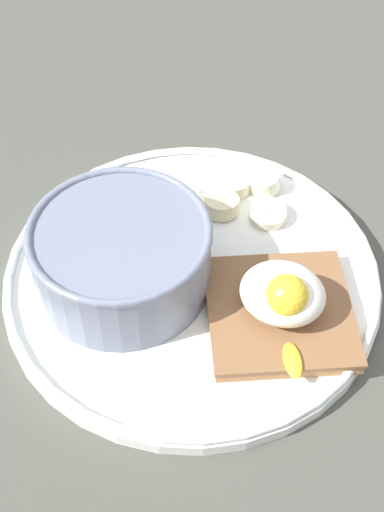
{
  "coord_description": "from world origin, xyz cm",
  "views": [
    {
      "loc": [
        11.15,
        -31.04,
        43.25
      ],
      "look_at": [
        0.0,
        0.0,
        5.0
      ],
      "focal_mm": 50.0,
      "sensor_mm": 36.0,
      "label": 1
    }
  ],
  "objects_px": {
    "oatmeal_bowl": "(121,256)",
    "banana_slice_left": "(183,197)",
    "banana_slice_back": "(268,214)",
    "banana_slice_right": "(230,181)",
    "toast_slice": "(279,313)",
    "banana_slice_front": "(226,206)",
    "banana_slice_inner": "(264,182)",
    "poached_egg": "(283,295)"
  },
  "relations": [
    {
      "from": "poached_egg",
      "to": "banana_slice_left",
      "type": "distance_m",
      "value": 0.14
    },
    {
      "from": "oatmeal_bowl",
      "to": "banana_slice_right",
      "type": "relative_size",
      "value": 3.0
    },
    {
      "from": "banana_slice_left",
      "to": "banana_slice_back",
      "type": "bearing_deg",
      "value": 3.78
    },
    {
      "from": "banana_slice_front",
      "to": "banana_slice_inner",
      "type": "relative_size",
      "value": 1.03
    },
    {
      "from": "toast_slice",
      "to": "banana_slice_left",
      "type": "distance_m",
      "value": 0.13
    },
    {
      "from": "poached_egg",
      "to": "banana_slice_back",
      "type": "relative_size",
      "value": 1.96
    },
    {
      "from": "poached_egg",
      "to": "banana_slice_back",
      "type": "height_order",
      "value": "poached_egg"
    },
    {
      "from": "oatmeal_bowl",
      "to": "banana_slice_right",
      "type": "bearing_deg",
      "value": 70.55
    },
    {
      "from": "banana_slice_left",
      "to": "banana_slice_inner",
      "type": "relative_size",
      "value": 0.99
    },
    {
      "from": "banana_slice_left",
      "to": "oatmeal_bowl",
      "type": "bearing_deg",
      "value": -98.0
    },
    {
      "from": "banana_slice_back",
      "to": "banana_slice_inner",
      "type": "relative_size",
      "value": 1.2
    },
    {
      "from": "banana_slice_back",
      "to": "banana_slice_right",
      "type": "distance_m",
      "value": 0.05
    },
    {
      "from": "poached_egg",
      "to": "banana_slice_back",
      "type": "bearing_deg",
      "value": 110.52
    },
    {
      "from": "banana_slice_right",
      "to": "banana_slice_inner",
      "type": "relative_size",
      "value": 1.27
    },
    {
      "from": "oatmeal_bowl",
      "to": "toast_slice",
      "type": "distance_m",
      "value": 0.12
    },
    {
      "from": "oatmeal_bowl",
      "to": "banana_slice_left",
      "type": "xyz_separation_m",
      "value": [
        0.01,
        0.09,
        -0.02
      ]
    },
    {
      "from": "poached_egg",
      "to": "toast_slice",
      "type": "bearing_deg",
      "value": 115.43
    },
    {
      "from": "toast_slice",
      "to": "banana_slice_front",
      "type": "bearing_deg",
      "value": 127.94
    },
    {
      "from": "banana_slice_left",
      "to": "banana_slice_back",
      "type": "height_order",
      "value": "same"
    },
    {
      "from": "banana_slice_front",
      "to": "oatmeal_bowl",
      "type": "bearing_deg",
      "value": -117.91
    },
    {
      "from": "poached_egg",
      "to": "banana_slice_inner",
      "type": "relative_size",
      "value": 2.35
    },
    {
      "from": "banana_slice_back",
      "to": "banana_slice_inner",
      "type": "bearing_deg",
      "value": 111.78
    },
    {
      "from": "oatmeal_bowl",
      "to": "banana_slice_back",
      "type": "bearing_deg",
      "value": 49.15
    },
    {
      "from": "toast_slice",
      "to": "banana_slice_inner",
      "type": "xyz_separation_m",
      "value": [
        -0.05,
        0.12,
        0.0
      ]
    },
    {
      "from": "toast_slice",
      "to": "banana_slice_front",
      "type": "distance_m",
      "value": 0.11
    },
    {
      "from": "banana_slice_inner",
      "to": "oatmeal_bowl",
      "type": "bearing_deg",
      "value": -118.52
    },
    {
      "from": "oatmeal_bowl",
      "to": "banana_slice_back",
      "type": "distance_m",
      "value": 0.13
    },
    {
      "from": "banana_slice_back",
      "to": "banana_slice_right",
      "type": "height_order",
      "value": "same"
    },
    {
      "from": "poached_egg",
      "to": "banana_slice_inner",
      "type": "xyz_separation_m",
      "value": [
        -0.05,
        0.12,
        -0.02
      ]
    },
    {
      "from": "oatmeal_bowl",
      "to": "toast_slice",
      "type": "bearing_deg",
      "value": 2.54
    },
    {
      "from": "toast_slice",
      "to": "poached_egg",
      "type": "relative_size",
      "value": 1.66
    },
    {
      "from": "poached_egg",
      "to": "banana_slice_inner",
      "type": "bearing_deg",
      "value": 110.85
    },
    {
      "from": "oatmeal_bowl",
      "to": "banana_slice_back",
      "type": "relative_size",
      "value": 3.18
    },
    {
      "from": "toast_slice",
      "to": "banana_slice_inner",
      "type": "height_order",
      "value": "banana_slice_inner"
    },
    {
      "from": "toast_slice",
      "to": "banana_slice_left",
      "type": "bearing_deg",
      "value": 140.33
    },
    {
      "from": "banana_slice_back",
      "to": "banana_slice_right",
      "type": "relative_size",
      "value": 0.94
    },
    {
      "from": "oatmeal_bowl",
      "to": "poached_egg",
      "type": "distance_m",
      "value": 0.12
    },
    {
      "from": "banana_slice_back",
      "to": "banana_slice_inner",
      "type": "distance_m",
      "value": 0.03
    },
    {
      "from": "banana_slice_left",
      "to": "banana_slice_inner",
      "type": "xyz_separation_m",
      "value": [
        0.06,
        0.04,
        0.0
      ]
    },
    {
      "from": "toast_slice",
      "to": "banana_slice_right",
      "type": "bearing_deg",
      "value": 122.35
    },
    {
      "from": "banana_slice_back",
      "to": "oatmeal_bowl",
      "type": "bearing_deg",
      "value": -130.85
    },
    {
      "from": "toast_slice",
      "to": "banana_slice_back",
      "type": "height_order",
      "value": "same"
    }
  ]
}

